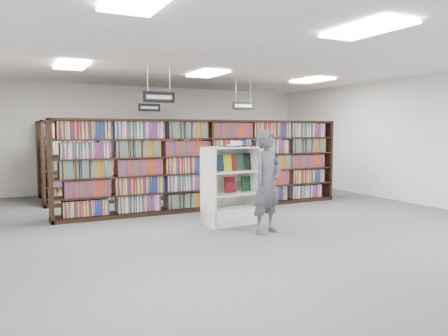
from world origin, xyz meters
name	(u,v)px	position (x,y,z in m)	size (l,w,h in m)	color
floor	(250,225)	(0.00, 0.00, 0.00)	(12.00, 12.00, 0.00)	#4B4B50
ceiling	(251,60)	(0.00, 0.00, 3.20)	(10.00, 12.00, 0.10)	white
wall_back	(156,138)	(0.00, 6.00, 1.60)	(10.00, 0.10, 3.20)	silver
wall_right	(428,141)	(5.00, 0.00, 1.60)	(0.10, 12.00, 3.20)	silver
bookshelf_row_near	(208,165)	(0.00, 2.00, 1.05)	(7.00, 0.60, 2.10)	black
bookshelf_row_mid	(178,159)	(0.00, 4.00, 1.05)	(7.00, 0.60, 2.10)	black
bookshelf_row_far	(159,156)	(0.00, 5.70, 1.05)	(7.00, 0.60, 2.10)	black
aisle_sign_left	(159,96)	(-1.50, 1.00, 2.53)	(0.65, 0.02, 0.80)	#B2B2B7
aisle_sign_right	(243,105)	(1.50, 3.00, 2.53)	(0.65, 0.02, 0.80)	#B2B2B7
aisle_sign_center	(149,107)	(-0.50, 5.00, 2.53)	(0.65, 0.02, 0.80)	#B2B2B7
troffer_front_center	(366,29)	(0.00, -3.00, 3.16)	(0.60, 1.20, 0.04)	white
troffer_back_left	(71,65)	(-3.00, 2.00, 3.16)	(0.60, 1.20, 0.04)	white
troffer_back_center	(208,74)	(0.00, 2.00, 3.16)	(0.60, 1.20, 0.04)	white
troffer_back_right	(312,80)	(3.00, 2.00, 3.16)	(0.60, 1.20, 0.04)	white
endcap_display	(230,198)	(-0.28, 0.30, 0.51)	(1.16, 0.67, 1.54)	white
open_book	(237,145)	(-0.16, 0.26, 1.57)	(0.66, 0.39, 0.13)	black
shopper	(267,182)	(-0.04, -0.70, 0.93)	(0.68, 0.45, 1.86)	#4E4954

